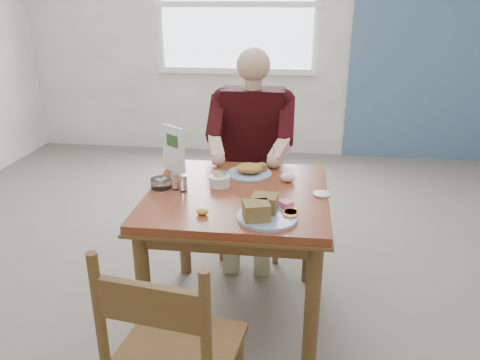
# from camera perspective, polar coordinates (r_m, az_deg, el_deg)

# --- Properties ---
(floor) EXTENTS (6.00, 6.00, 0.00)m
(floor) POSITION_cam_1_polar(r_m,az_deg,el_deg) (2.75, -0.29, -15.98)
(floor) COLOR #686254
(floor) RESTS_ON ground
(wall_back) EXTENTS (5.50, 0.00, 5.50)m
(wall_back) POSITION_cam_1_polar(r_m,az_deg,el_deg) (5.18, 4.26, 18.37)
(wall_back) COLOR white
(wall_back) RESTS_ON ground
(accent_panel) EXTENTS (1.60, 0.02, 2.80)m
(accent_panel) POSITION_cam_1_polar(r_m,az_deg,el_deg) (5.32, 22.55, 16.97)
(accent_panel) COLOR #486586
(accent_panel) RESTS_ON ground
(lemon_wedge) EXTENTS (0.07, 0.06, 0.03)m
(lemon_wedge) POSITION_cam_1_polar(r_m,az_deg,el_deg) (2.12, -4.62, -3.84)
(lemon_wedge) COLOR gold
(lemon_wedge) RESTS_ON table
(napkin) EXTENTS (0.09, 0.08, 0.05)m
(napkin) POSITION_cam_1_polar(r_m,az_deg,el_deg) (2.50, 5.87, 0.37)
(napkin) COLOR white
(napkin) RESTS_ON table
(metal_dish) EXTENTS (0.11, 0.11, 0.01)m
(metal_dish) POSITION_cam_1_polar(r_m,az_deg,el_deg) (2.36, 9.98, -1.73)
(metal_dish) COLOR silver
(metal_dish) RESTS_ON table
(window) EXTENTS (1.72, 0.04, 1.42)m
(window) POSITION_cam_1_polar(r_m,az_deg,el_deg) (5.18, -0.43, 20.63)
(window) COLOR white
(window) RESTS_ON wall_back
(table) EXTENTS (0.92, 0.92, 0.75)m
(table) POSITION_cam_1_polar(r_m,az_deg,el_deg) (2.41, -0.31, -3.85)
(table) COLOR brown
(table) RESTS_ON ground
(chair_far) EXTENTS (0.42, 0.42, 0.95)m
(chair_far) POSITION_cam_1_polar(r_m,az_deg,el_deg) (3.20, 1.56, -0.41)
(chair_far) COLOR brown
(chair_far) RESTS_ON ground
(chair_near) EXTENTS (0.48, 0.48, 0.95)m
(chair_near) POSITION_cam_1_polar(r_m,az_deg,el_deg) (1.78, -8.24, -20.70)
(chair_near) COLOR brown
(chair_near) RESTS_ON ground
(diner) EXTENTS (0.53, 0.56, 1.39)m
(diner) POSITION_cam_1_polar(r_m,az_deg,el_deg) (3.01, 1.45, 4.84)
(diner) COLOR gray
(diner) RESTS_ON chair_far
(near_plate) EXTENTS (0.31, 0.31, 0.09)m
(near_plate) POSITION_cam_1_polar(r_m,az_deg,el_deg) (2.08, 3.06, -3.78)
(near_plate) COLOR white
(near_plate) RESTS_ON table
(far_plate) EXTENTS (0.33, 0.33, 0.07)m
(far_plate) POSITION_cam_1_polar(r_m,az_deg,el_deg) (2.58, 1.24, 1.16)
(far_plate) COLOR white
(far_plate) RESTS_ON table
(caddy) EXTENTS (0.13, 0.13, 0.08)m
(caddy) POSITION_cam_1_polar(r_m,az_deg,el_deg) (2.43, -2.50, -0.10)
(caddy) COLOR white
(caddy) RESTS_ON table
(shakers) EXTENTS (0.10, 0.07, 0.09)m
(shakers) POSITION_cam_1_polar(r_m,az_deg,el_deg) (2.39, -7.42, -0.27)
(shakers) COLOR white
(shakers) RESTS_ON table
(creamer) EXTENTS (0.13, 0.13, 0.05)m
(creamer) POSITION_cam_1_polar(r_m,az_deg,el_deg) (2.44, -9.59, -0.37)
(creamer) COLOR white
(creamer) RESTS_ON table
(menu) EXTENTS (0.15, 0.12, 0.26)m
(menu) POSITION_cam_1_polar(r_m,az_deg,el_deg) (2.62, -8.12, 3.74)
(menu) COLOR white
(menu) RESTS_ON table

